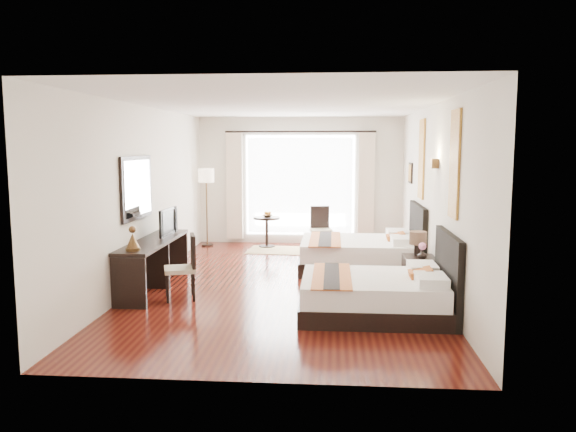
# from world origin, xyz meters

# --- Properties ---
(floor) EXTENTS (4.50, 7.50, 0.01)m
(floor) POSITION_xyz_m (0.00, 0.00, -0.01)
(floor) COLOR #3B0E0A
(floor) RESTS_ON ground
(ceiling) EXTENTS (4.50, 7.50, 0.02)m
(ceiling) POSITION_xyz_m (0.00, 0.00, 2.79)
(ceiling) COLOR white
(ceiling) RESTS_ON wall_headboard
(wall_headboard) EXTENTS (0.01, 7.50, 2.80)m
(wall_headboard) POSITION_xyz_m (2.25, 0.00, 1.40)
(wall_headboard) COLOR silver
(wall_headboard) RESTS_ON floor
(wall_desk) EXTENTS (0.01, 7.50, 2.80)m
(wall_desk) POSITION_xyz_m (-2.25, 0.00, 1.40)
(wall_desk) COLOR silver
(wall_desk) RESTS_ON floor
(wall_window) EXTENTS (4.50, 0.01, 2.80)m
(wall_window) POSITION_xyz_m (0.00, 3.75, 1.40)
(wall_window) COLOR silver
(wall_window) RESTS_ON floor
(wall_entry) EXTENTS (4.50, 0.01, 2.80)m
(wall_entry) POSITION_xyz_m (0.00, -3.75, 1.40)
(wall_entry) COLOR silver
(wall_entry) RESTS_ON floor
(window_glass) EXTENTS (2.40, 0.02, 2.20)m
(window_glass) POSITION_xyz_m (0.00, 3.73, 1.30)
(window_glass) COLOR white
(window_glass) RESTS_ON wall_window
(sheer_curtain) EXTENTS (2.30, 0.02, 2.10)m
(sheer_curtain) POSITION_xyz_m (0.00, 3.67, 1.30)
(sheer_curtain) COLOR white
(sheer_curtain) RESTS_ON wall_window
(drape_left) EXTENTS (0.35, 0.14, 2.35)m
(drape_left) POSITION_xyz_m (-1.45, 3.63, 1.28)
(drape_left) COLOR beige
(drape_left) RESTS_ON floor
(drape_right) EXTENTS (0.35, 0.14, 2.35)m
(drape_right) POSITION_xyz_m (1.45, 3.63, 1.28)
(drape_right) COLOR beige
(drape_right) RESTS_ON floor
(art_panel_near) EXTENTS (0.03, 0.50, 1.35)m
(art_panel_near) POSITION_xyz_m (2.23, -1.53, 1.95)
(art_panel_near) COLOR #923615
(art_panel_near) RESTS_ON wall_headboard
(art_panel_far) EXTENTS (0.03, 0.50, 1.35)m
(art_panel_far) POSITION_xyz_m (2.23, 1.09, 1.95)
(art_panel_far) COLOR #923615
(art_panel_far) RESTS_ON wall_headboard
(wall_sconce) EXTENTS (0.10, 0.14, 0.14)m
(wall_sconce) POSITION_xyz_m (2.19, -0.37, 1.92)
(wall_sconce) COLOR #473119
(wall_sconce) RESTS_ON wall_headboard
(mirror_frame) EXTENTS (0.04, 1.25, 0.95)m
(mirror_frame) POSITION_xyz_m (-2.22, -0.47, 1.55)
(mirror_frame) COLOR black
(mirror_frame) RESTS_ON wall_desk
(mirror_glass) EXTENTS (0.01, 1.12, 0.82)m
(mirror_glass) POSITION_xyz_m (-2.19, -0.47, 1.55)
(mirror_glass) COLOR white
(mirror_glass) RESTS_ON mirror_frame
(bed_near) EXTENTS (1.93, 1.50, 1.08)m
(bed_near) POSITION_xyz_m (1.34, -1.53, 0.28)
(bed_near) COLOR black
(bed_near) RESTS_ON floor
(bed_far) EXTENTS (2.08, 1.62, 1.17)m
(bed_far) POSITION_xyz_m (1.27, 1.09, 0.30)
(bed_far) COLOR black
(bed_far) RESTS_ON floor
(nightstand) EXTENTS (0.45, 0.56, 0.54)m
(nightstand) POSITION_xyz_m (2.02, -0.37, 0.27)
(nightstand) COLOR black
(nightstand) RESTS_ON floor
(table_lamp) EXTENTS (0.26, 0.26, 0.41)m
(table_lamp) POSITION_xyz_m (2.00, -0.28, 0.78)
(table_lamp) COLOR black
(table_lamp) RESTS_ON nightstand
(vase) EXTENTS (0.16, 0.16, 0.14)m
(vase) POSITION_xyz_m (2.02, -0.57, 0.57)
(vase) COLOR black
(vase) RESTS_ON nightstand
(console_desk) EXTENTS (0.50, 2.20, 0.76)m
(console_desk) POSITION_xyz_m (-1.99, -0.47, 0.38)
(console_desk) COLOR black
(console_desk) RESTS_ON floor
(television) EXTENTS (0.14, 0.75, 0.43)m
(television) POSITION_xyz_m (-1.97, 0.03, 0.97)
(television) COLOR black
(television) RESTS_ON console_desk
(bronze_figurine) EXTENTS (0.22, 0.22, 0.30)m
(bronze_figurine) POSITION_xyz_m (-1.99, -1.33, 0.90)
(bronze_figurine) COLOR #473119
(bronze_figurine) RESTS_ON console_desk
(desk_chair) EXTENTS (0.54, 0.54, 0.93)m
(desk_chair) POSITION_xyz_m (-1.42, -1.00, 0.28)
(desk_chair) COLOR tan
(desk_chair) RESTS_ON floor
(floor_lamp) EXTENTS (0.34, 0.34, 1.69)m
(floor_lamp) POSITION_xyz_m (-2.00, 3.24, 1.43)
(floor_lamp) COLOR black
(floor_lamp) RESTS_ON floor
(side_table) EXTENTS (0.57, 0.57, 0.65)m
(side_table) POSITION_xyz_m (-0.68, 3.19, 0.33)
(side_table) COLOR black
(side_table) RESTS_ON floor
(fruit_bowl) EXTENTS (0.26, 0.26, 0.05)m
(fruit_bowl) POSITION_xyz_m (-0.67, 3.19, 0.68)
(fruit_bowl) COLOR #4B2A1A
(fruit_bowl) RESTS_ON side_table
(window_chair) EXTENTS (0.49, 0.49, 0.92)m
(window_chair) POSITION_xyz_m (0.49, 2.91, 0.28)
(window_chair) COLOR tan
(window_chair) RESTS_ON floor
(jute_rug) EXTENTS (1.45, 1.04, 0.01)m
(jute_rug) POSITION_xyz_m (-0.32, 2.80, 0.01)
(jute_rug) COLOR tan
(jute_rug) RESTS_ON floor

